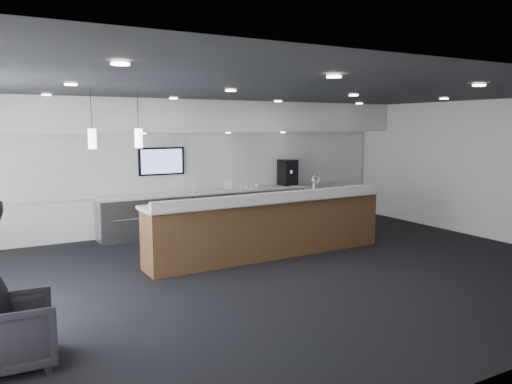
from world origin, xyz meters
TOP-DOWN VIEW (x-y plane):
  - ground at (0.00, 0.00)m, footprint 10.00×10.00m
  - ceiling at (0.00, 0.00)m, footprint 10.00×8.00m
  - back_wall at (0.00, 4.00)m, footprint 10.00×0.02m
  - right_wall at (5.00, 0.00)m, footprint 0.02×8.00m
  - soffit_bulkhead at (0.00, 3.55)m, footprint 10.00×0.90m
  - alcove_panel at (0.00, 3.97)m, footprint 9.80×0.06m
  - back_credenza at (-0.00, 3.64)m, footprint 5.06×0.66m
  - wall_tv at (-1.00, 3.91)m, footprint 1.05×0.08m
  - pendant_left at (-2.40, 0.80)m, footprint 0.12×0.12m
  - pendant_right at (-3.10, 0.80)m, footprint 0.12×0.12m
  - ceiling_can_lights at (0.00, 0.00)m, footprint 7.00×5.00m
  - service_counter at (0.10, 1.01)m, footprint 4.87×0.91m
  - coffee_machine at (2.20, 3.63)m, footprint 0.37×0.50m
  - info_sign_left at (-0.36, 3.51)m, footprint 0.16×0.05m
  - info_sign_right at (0.46, 3.52)m, footprint 0.19×0.05m
  - armchair at (-4.40, -1.47)m, footprint 0.83×0.81m
  - cup_0 at (1.24, 3.52)m, footprint 0.10×0.10m
  - cup_1 at (1.10, 3.52)m, footprint 0.15×0.15m
  - cup_2 at (0.96, 3.52)m, footprint 0.13×0.13m
  - cup_3 at (0.82, 3.52)m, footprint 0.13×0.13m

SIDE VIEW (x-z plane):
  - ground at x=0.00m, z-range 0.00..0.00m
  - armchair at x=-4.40m, z-range 0.00..0.72m
  - back_credenza at x=0.00m, z-range 0.00..0.95m
  - service_counter at x=0.10m, z-range -0.17..1.32m
  - cup_0 at x=1.24m, z-range 0.95..1.05m
  - cup_1 at x=1.10m, z-range 0.95..1.05m
  - cup_2 at x=0.96m, z-range 0.95..1.05m
  - cup_3 at x=0.82m, z-range 0.95..1.05m
  - info_sign_left at x=-0.36m, z-range 0.95..1.16m
  - info_sign_right at x=0.46m, z-range 0.95..1.21m
  - coffee_machine at x=2.20m, z-range 0.95..1.60m
  - back_wall at x=0.00m, z-range 0.00..3.00m
  - right_wall at x=5.00m, z-range 0.00..3.00m
  - alcove_panel at x=0.00m, z-range 0.90..2.30m
  - wall_tv at x=-1.00m, z-range 1.34..1.96m
  - pendant_left at x=-2.40m, z-range 2.10..2.40m
  - pendant_right at x=-3.10m, z-range 2.10..2.40m
  - soffit_bulkhead at x=0.00m, z-range 2.30..3.00m
  - ceiling_can_lights at x=0.00m, z-range 2.96..2.98m
  - ceiling at x=0.00m, z-range 2.99..3.01m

